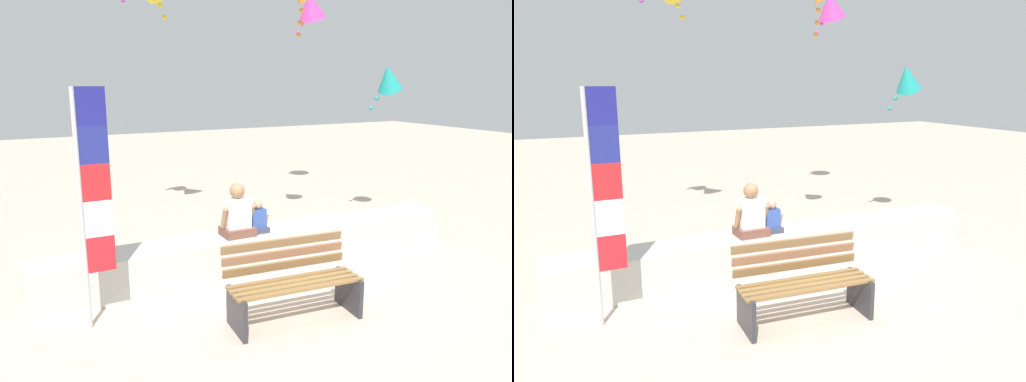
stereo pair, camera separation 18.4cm
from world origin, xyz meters
The scene contains 8 objects.
ground_plane centered at (0.00, 0.00, 0.00)m, with size 40.00×40.00×0.00m, color #C5B09D.
seawall_ledge centered at (0.00, 0.94, 0.28)m, with size 6.33×0.62×0.55m, color #BABDB4.
park_bench centered at (-0.45, -0.57, 0.41)m, with size 1.57×0.73×0.88m.
person_adult centered at (-0.43, 0.92, 0.84)m, with size 0.48×0.36×0.74m.
person_child centered at (-0.12, 0.92, 0.74)m, with size 0.31×0.23×0.47m.
flag_banner centered at (-2.45, 0.24, 1.49)m, with size 0.35×0.05×2.61m.
kite_teal centered at (2.99, 1.87, 2.70)m, with size 0.72×0.65×0.88m.
kite_magenta centered at (2.90, 4.30, 4.21)m, with size 0.95×0.91×0.94m.
Camera 2 is at (-3.02, -5.08, 2.67)m, focal length 34.41 mm.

